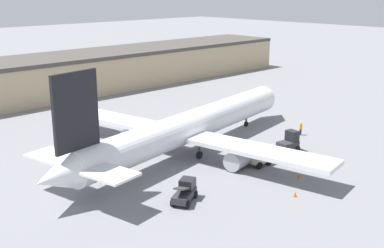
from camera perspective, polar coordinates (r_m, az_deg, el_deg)
ground_plane at (r=59.65m, az=-0.00°, el=-3.16°), size 400.00×400.00×0.00m
terminal_building at (r=96.18m, az=-12.40°, el=6.06°), size 97.57×14.32×7.26m
airplane at (r=57.83m, az=-0.65°, el=-0.46°), size 44.04×37.85×12.32m
ground_crew_worker at (r=67.17m, az=12.76°, el=-0.50°), size 0.40×0.40×1.81m
baggage_tug at (r=60.26m, az=11.44°, el=-2.15°), size 2.73×2.23×2.56m
belt_loader_truck at (r=45.74m, az=-0.83°, el=-8.00°), size 3.65×2.97×2.02m
pushback_tug at (r=55.28m, az=7.98°, el=-3.89°), size 2.57×2.17×1.94m
safety_cone_near at (r=47.87m, az=12.13°, el=-8.13°), size 0.36×0.36×0.55m
safety_cone_far at (r=52.37m, az=12.54°, el=-6.01°), size 0.36×0.36×0.55m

